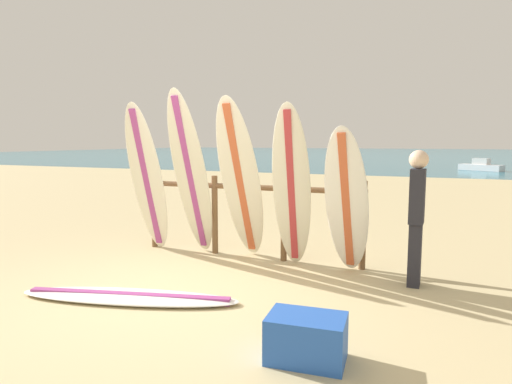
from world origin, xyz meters
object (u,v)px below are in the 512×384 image
object	(u,v)px
surfboard_leaning_center_left	(241,182)
surfboard_leaning_center	(292,188)
surfboard_leaning_far_left	(147,180)
cooler_box	(306,338)
surfboard_lying_on_sand	(128,297)
surfboard_leaning_center_right	(347,202)
surfboard_leaning_left	(191,176)
beachgoer_standing	(417,212)
surfboard_rack	(248,206)
small_boat_offshore	(481,166)

from	to	relation	value
surfboard_leaning_center_left	surfboard_leaning_center	distance (m)	0.75
surfboard_leaning_center_left	surfboard_leaning_center	world-z (taller)	surfboard_leaning_center_left
surfboard_leaning_far_left	cooler_box	world-z (taller)	surfboard_leaning_far_left
surfboard_lying_on_sand	cooler_box	world-z (taller)	cooler_box
surfboard_leaning_center_left	surfboard_leaning_center_right	xyz separation A→B (m)	(1.47, -0.06, -0.19)
surfboard_leaning_left	surfboard_leaning_center	size ratio (longest dim) A/B	1.10
surfboard_leaning_center	beachgoer_standing	bearing A→B (deg)	-1.81
surfboard_leaning_center_left	cooler_box	bearing A→B (deg)	-55.28
surfboard_rack	surfboard_leaning_center	size ratio (longest dim) A/B	1.56
surfboard_leaning_center_right	surfboard_lying_on_sand	world-z (taller)	surfboard_leaning_center_right
surfboard_rack	surfboard_leaning_center	world-z (taller)	surfboard_leaning_center
surfboard_leaning_far_left	surfboard_lying_on_sand	world-z (taller)	surfboard_leaning_far_left
surfboard_rack	beachgoer_standing	size ratio (longest dim) A/B	2.12
surfboard_leaning_center	surfboard_leaning_center_right	size ratio (longest dim) A/B	1.15
cooler_box	surfboard_lying_on_sand	bearing A→B (deg)	161.41
surfboard_leaning_center_right	cooler_box	bearing A→B (deg)	-86.81
cooler_box	small_boat_offshore	bearing A→B (deg)	77.80
surfboard_lying_on_sand	surfboard_rack	bearing A→B (deg)	76.46
surfboard_leaning_far_left	small_boat_offshore	world-z (taller)	surfboard_leaning_far_left
surfboard_rack	surfboard_leaning_center_left	distance (m)	0.52
surfboard_leaning_center_left	cooler_box	distance (m)	2.95
surfboard_leaning_left	cooler_box	distance (m)	3.42
surfboard_leaning_left	surfboard_leaning_center_right	size ratio (longest dim) A/B	1.27
surfboard_leaning_center	surfboard_leaning_far_left	bearing A→B (deg)	-179.99
surfboard_rack	surfboard_leaning_left	xyz separation A→B (m)	(-0.72, -0.39, 0.45)
surfboard_leaning_center_left	surfboard_lying_on_sand	distance (m)	2.15
surfboard_leaning_center	cooler_box	bearing A→B (deg)	-69.41
surfboard_leaning_center_right	surfboard_lying_on_sand	xyz separation A→B (m)	(-2.01, -1.70, -0.91)
surfboard_leaning_center_left	surfboard_rack	bearing A→B (deg)	96.53
cooler_box	surfboard_leaning_center_right	bearing A→B (deg)	88.68
surfboard_leaning_center_right	surfboard_leaning_center_left	bearing A→B (deg)	177.67
surfboard_rack	small_boat_offshore	world-z (taller)	surfboard_rack
surfboard_leaning_far_left	surfboard_leaning_center	xyz separation A→B (m)	(2.26, 0.00, -0.04)
surfboard_rack	surfboard_lying_on_sand	bearing A→B (deg)	-103.54
surfboard_leaning_left	surfboard_leaning_center_left	xyz separation A→B (m)	(0.76, 0.04, -0.06)
surfboard_leaning_far_left	surfboard_leaning_left	size ratio (longest dim) A/B	0.94
surfboard_rack	surfboard_leaning_center_right	xyz separation A→B (m)	(1.51, -0.41, 0.19)
surfboard_leaning_left	surfboard_leaning_center_right	world-z (taller)	surfboard_leaning_left
surfboard_leaning_center	small_boat_offshore	bearing A→B (deg)	79.50
surfboard_leaning_left	surfboard_leaning_far_left	bearing A→B (deg)	-179.00
surfboard_leaning_center_right	small_boat_offshore	xyz separation A→B (m)	(3.50, 22.74, -0.69)
surfboard_leaning_far_left	surfboard_rack	bearing A→B (deg)	15.28
beachgoer_standing	surfboard_leaning_center	bearing A→B (deg)	178.19
surfboard_leaning_center	surfboard_lying_on_sand	world-z (taller)	surfboard_leaning_center
surfboard_leaning_center_right	cooler_box	xyz separation A→B (m)	(0.12, -2.24, -0.77)
surfboard_leaning_left	surfboard_leaning_center	distance (m)	1.52
surfboard_leaning_left	small_boat_offshore	world-z (taller)	surfboard_leaning_left
surfboard_leaning_center_right	surfboard_rack	bearing A→B (deg)	164.88
surfboard_leaning_far_left	surfboard_leaning_center_left	distance (m)	1.51
surfboard_leaning_center	cooler_box	distance (m)	2.56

